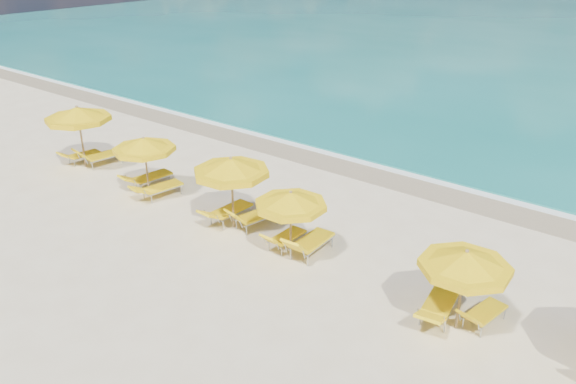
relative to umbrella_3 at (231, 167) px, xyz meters
The scene contains 19 objects.
ground_plane 2.48m from the umbrella_3, 14.43° to the right, with size 120.00×120.00×0.00m, color beige.
wet_sand_band 7.48m from the umbrella_3, 79.44° to the left, with size 120.00×2.60×0.01m, color tan.
foam_line 8.24m from the umbrella_3, 80.49° to the left, with size 120.00×1.20×0.03m, color white.
whitecap_near 17.43m from the umbrella_3, 105.70° to the left, with size 14.00×0.36×0.05m, color white.
umbrella_1 8.33m from the umbrella_3, behind, with size 2.74×2.74×2.58m.
umbrella_2 4.13m from the umbrella_3, behind, with size 2.31×2.31×2.23m.
umbrella_3 is the anchor object (origin of this frame).
umbrella_4 2.59m from the umbrella_3, ahead, with size 2.70×2.70×2.11m.
umbrella_5 7.73m from the umbrella_3, ahead, with size 2.74×2.74×2.17m.
lounger_1_left 9.07m from the umbrella_3, behind, with size 0.77×1.73×0.67m.
lounger_1_right 8.19m from the umbrella_3, behind, with size 0.93×2.01×0.95m.
lounger_2_left 5.03m from the umbrella_3, behind, with size 0.90×2.05×0.76m.
lounger_2_right 4.08m from the umbrella_3, behind, with size 0.92×1.98×0.71m.
lounger_3_left 1.90m from the umbrella_3, 147.88° to the left, with size 0.72×2.00×0.76m.
lounger_3_right 1.98m from the umbrella_3, 40.72° to the left, with size 0.97×1.89×0.90m.
lounger_4_left 2.83m from the umbrella_3, ahead, with size 0.59×1.62×0.77m.
lounger_4_right 3.48m from the umbrella_3, ahead, with size 0.75×1.97×0.95m.
lounger_5_left 7.43m from the umbrella_3, ahead, with size 0.96×2.13×0.74m.
lounger_5_right 8.38m from the umbrella_3, ahead, with size 0.81×1.64×0.75m.
Camera 1 is at (9.97, -11.18, 8.53)m, focal length 35.00 mm.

